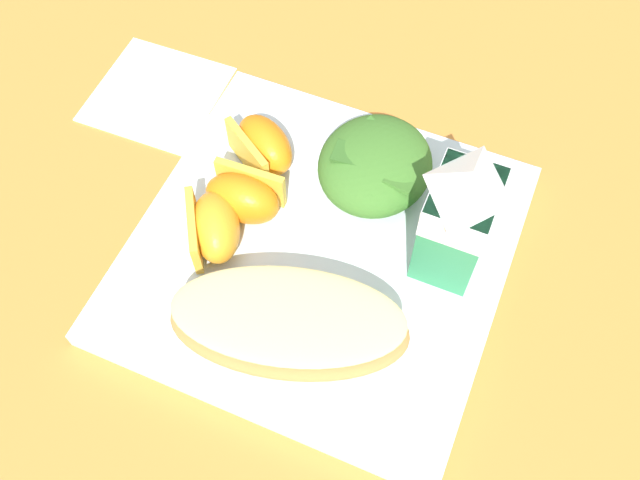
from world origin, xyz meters
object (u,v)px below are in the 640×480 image
object	(u,v)px
green_salad_pile	(375,165)
milk_carton	(459,215)
cheesy_pizza_bread	(289,323)
orange_wedge_front	(263,146)
paper_napkin	(157,93)
white_plate	(320,252)
orange_wedge_rear	(213,227)
orange_wedge_middle	(243,197)

from	to	relation	value
green_salad_pile	milk_carton	bearing A→B (deg)	59.08
cheesy_pizza_bread	orange_wedge_front	world-z (taller)	orange_wedge_front
green_salad_pile	orange_wedge_front	bearing A→B (deg)	-79.14
cheesy_pizza_bread	paper_napkin	xyz separation A→B (m)	(-0.17, -0.21, -0.03)
white_plate	orange_wedge_rear	size ratio (longest dim) A/B	4.00
orange_wedge_front	milk_carton	bearing A→B (deg)	80.30
green_salad_pile	paper_napkin	distance (m)	0.22
white_plate	green_salad_pile	size ratio (longest dim) A/B	2.80
green_salad_pile	paper_napkin	xyz separation A→B (m)	(-0.02, -0.22, -0.03)
green_salad_pile	orange_wedge_front	xyz separation A→B (m)	(0.02, -0.09, -0.00)
orange_wedge_middle	orange_wedge_rear	distance (m)	0.03
milk_carton	orange_wedge_front	distance (m)	0.17
green_salad_pile	orange_wedge_middle	world-z (taller)	same
white_plate	orange_wedge_rear	world-z (taller)	orange_wedge_rear
paper_napkin	milk_carton	bearing A→B (deg)	76.88
white_plate	cheesy_pizza_bread	distance (m)	0.08
green_salad_pile	milk_carton	distance (m)	0.10
orange_wedge_middle	paper_napkin	world-z (taller)	orange_wedge_middle
white_plate	paper_napkin	bearing A→B (deg)	-115.82
white_plate	orange_wedge_rear	xyz separation A→B (m)	(0.03, -0.08, 0.03)
cheesy_pizza_bread	green_salad_pile	size ratio (longest dim) A/B	1.86
milk_carton	orange_wedge_middle	xyz separation A→B (m)	(0.02, -0.16, -0.04)
green_salad_pile	orange_wedge_middle	xyz separation A→B (m)	(0.07, -0.08, -0.00)
orange_wedge_front	paper_napkin	distance (m)	0.14
cheesy_pizza_bread	orange_wedge_middle	xyz separation A→B (m)	(-0.08, -0.08, 0.00)
white_plate	milk_carton	xyz separation A→B (m)	(-0.03, 0.09, 0.07)
cheesy_pizza_bread	milk_carton	world-z (taller)	milk_carton
orange_wedge_rear	paper_napkin	size ratio (longest dim) A/B	0.64
milk_carton	orange_wedge_rear	xyz separation A→B (m)	(0.06, -0.17, -0.04)
orange_wedge_front	paper_napkin	bearing A→B (deg)	-107.41
orange_wedge_front	paper_napkin	size ratio (longest dim) A/B	0.64
green_salad_pile	orange_wedge_middle	bearing A→B (deg)	-50.70
milk_carton	white_plate	bearing A→B (deg)	-72.27
milk_carton	paper_napkin	size ratio (longest dim) A/B	1.00
orange_wedge_front	white_plate	bearing A→B (deg)	52.09
orange_wedge_rear	paper_napkin	world-z (taller)	orange_wedge_rear
orange_wedge_rear	paper_napkin	xyz separation A→B (m)	(-0.12, -0.13, -0.03)
cheesy_pizza_bread	orange_wedge_middle	size ratio (longest dim) A/B	3.02
orange_wedge_middle	white_plate	bearing A→B (deg)	83.75
white_plate	orange_wedge_front	world-z (taller)	orange_wedge_front
green_salad_pile	milk_carton	xyz separation A→B (m)	(0.05, 0.08, 0.04)
green_salad_pile	orange_wedge_rear	xyz separation A→B (m)	(0.10, -0.09, -0.00)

